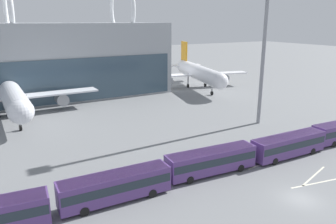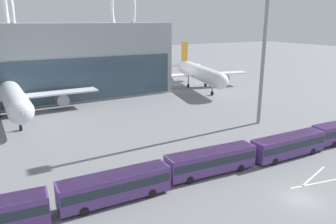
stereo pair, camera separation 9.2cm
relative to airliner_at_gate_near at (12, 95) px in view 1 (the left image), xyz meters
The scene contains 10 objects.
ground_plane 58.51m from the airliner_at_gate_near, 64.53° to the right, with size 440.00×440.00×0.00m, color slate.
airliner_at_gate_near is the anchor object (origin of this frame).
airliner_at_gate_far 52.17m from the airliner_at_gate_near, ahead, with size 32.17×34.67×13.01m.
shuttle_bus_1 43.20m from the airliner_at_gate_near, 81.16° to the right, with size 12.71×3.08×3.29m.
shuttle_bus_2 46.94m from the airliner_at_gate_near, 64.62° to the right, with size 12.80×3.58×3.29m.
shuttle_bus_3 54.94m from the airliner_at_gate_near, 52.31° to the right, with size 12.71×3.06×3.29m.
floodlight_mast 52.55m from the airliner_at_gate_near, 34.69° to the right, with size 2.30×2.30×31.36m.
lane_stripe_2 59.52m from the airliner_at_gate_near, 59.49° to the right, with size 8.03×0.25×0.01m, color silver.
lane_stripe_3 52.92m from the airliner_at_gate_near, 55.17° to the right, with size 9.70×0.25×0.01m, color silver.
lane_stripe_4 58.94m from the airliner_at_gate_near, 57.63° to the right, with size 7.54×0.25×0.01m, color silver.
Camera 1 is at (-29.66, -21.52, 19.65)m, focal length 35.00 mm.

